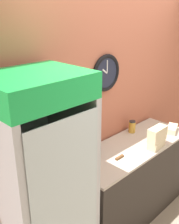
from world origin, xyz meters
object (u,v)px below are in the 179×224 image
(beverage_cooler, at_px, (37,184))
(sandwich_stack_middle, at_px, (157,138))
(sandwich_stack_bottom, at_px, (156,144))
(sandwich_stack_top, at_px, (158,131))
(napkin_dispenser, at_px, (93,145))
(chefs_knife, at_px, (124,155))
(sandwich_flat_left, at_px, (172,129))
(condiment_jar, at_px, (132,127))

(beverage_cooler, distance_m, sandwich_stack_middle, 1.37)
(sandwich_stack_bottom, distance_m, sandwich_stack_top, 0.16)
(sandwich_stack_middle, height_order, napkin_dispenser, sandwich_stack_middle)
(beverage_cooler, bearing_deg, sandwich_stack_middle, -9.70)
(napkin_dispenser, bearing_deg, sandwich_stack_bottom, -39.27)
(sandwich_stack_top, bearing_deg, chefs_knife, 160.75)
(chefs_knife, xyz_separation_m, napkin_dispenser, (-0.14, 0.29, 0.05))
(sandwich_stack_bottom, distance_m, sandwich_stack_middle, 0.08)
(sandwich_stack_middle, bearing_deg, sandwich_stack_top, 0.00)
(beverage_cooler, distance_m, napkin_dispenser, 0.85)
(beverage_cooler, relative_size, sandwich_flat_left, 7.81)
(sandwich_stack_bottom, bearing_deg, napkin_dispenser, 140.73)
(sandwich_flat_left, relative_size, condiment_jar, 1.70)
(beverage_cooler, bearing_deg, sandwich_stack_bottom, -9.70)
(chefs_knife, bearing_deg, sandwich_flat_left, -4.13)
(sandwich_stack_middle, relative_size, sandwich_stack_top, 1.01)
(sandwich_stack_middle, distance_m, sandwich_stack_top, 0.08)
(beverage_cooler, relative_size, condiment_jar, 13.28)
(chefs_knife, bearing_deg, condiment_jar, 28.48)
(beverage_cooler, height_order, chefs_knife, beverage_cooler)
(chefs_knife, distance_m, napkin_dispenser, 0.33)
(sandwich_stack_top, relative_size, condiment_jar, 1.63)
(beverage_cooler, xyz_separation_m, sandwich_stack_middle, (1.35, -0.23, -0.00))
(condiment_jar, relative_size, napkin_dispenser, 1.22)
(chefs_knife, distance_m, condiment_jar, 0.58)
(sandwich_stack_bottom, bearing_deg, sandwich_stack_top, 0.00)
(beverage_cooler, relative_size, sandwich_stack_top, 8.13)
(sandwich_stack_top, xyz_separation_m, condiment_jar, (0.12, 0.41, -0.12))
(beverage_cooler, height_order, sandwich_flat_left, beverage_cooler)
(napkin_dispenser, bearing_deg, sandwich_stack_middle, -39.27)
(sandwich_stack_middle, distance_m, chefs_knife, 0.42)
(beverage_cooler, bearing_deg, sandwich_stack_top, -9.70)
(beverage_cooler, bearing_deg, chefs_knife, -5.68)
(sandwich_stack_bottom, height_order, sandwich_flat_left, sandwich_stack_bottom)
(sandwich_stack_middle, height_order, sandwich_flat_left, sandwich_stack_middle)
(sandwich_stack_middle, height_order, chefs_knife, sandwich_stack_middle)
(condiment_jar, bearing_deg, napkin_dispenser, 178.25)
(sandwich_stack_top, bearing_deg, sandwich_flat_left, 8.84)
(sandwich_stack_bottom, bearing_deg, condiment_jar, 73.75)
(sandwich_stack_top, bearing_deg, condiment_jar, 73.75)
(sandwich_stack_bottom, relative_size, napkin_dispenser, 2.07)
(sandwich_stack_bottom, relative_size, sandwich_flat_left, 0.99)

